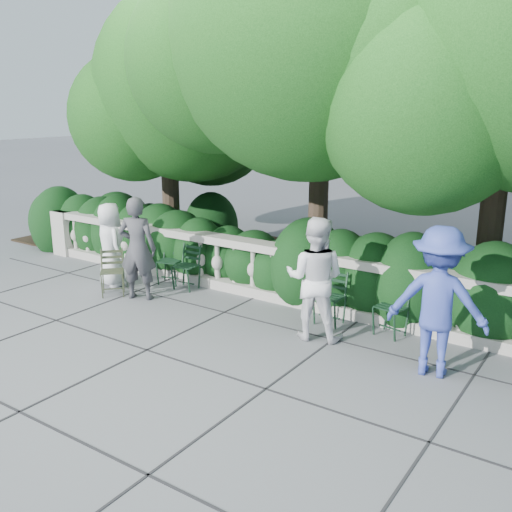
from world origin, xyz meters
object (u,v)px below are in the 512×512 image
Objects in this scene: chair_a at (182,291)px; chair_e at (325,327)px; chair_weathered at (113,298)px; person_businessman at (111,245)px; chair_d at (384,338)px; person_older_blue at (438,302)px; person_woman_grey at (138,248)px; chair_b at (167,286)px; person_casual_man at (315,279)px.

chair_a is 2.99m from chair_e.
person_businessman reaches higher than chair_weathered.
chair_d is 0.44× the size of person_older_blue.
person_woman_grey is (-3.33, -0.65, 0.91)m from chair_e.
person_older_blue is at bearing -41.85° from chair_weathered.
chair_b is 5.43m from person_older_blue.
person_older_blue is at bearing -25.69° from chair_d.
person_businessman is 6.19m from person_older_blue.
chair_a is 3.20m from person_casual_man.
person_woman_grey is at bearing -172.80° from person_businessman.
chair_weathered is (-0.32, -1.05, 0.00)m from chair_b.
person_woman_grey reaches higher than chair_e.
chair_b is (-0.44, 0.08, 0.00)m from chair_a.
chair_d and chair_weathered have the same top height.
chair_weathered is at bearing -7.95° from person_casual_man.
chair_e is 0.44× the size of person_older_blue.
person_woman_grey reaches higher than chair_d.
chair_weathered is 3.93m from person_casual_man.
person_casual_man reaches higher than chair_e.
chair_b is at bearing 165.16° from chair_a.
chair_d is 0.46× the size of person_casual_man.
chair_a and chair_e have the same top height.
person_casual_man is at bearing -13.62° from chair_a.
person_older_blue is (5.29, -0.74, 0.96)m from chair_b.
chair_e is (3.43, -0.14, 0.00)m from chair_b.
chair_b is 4.36m from chair_d.
person_older_blue is (1.86, -0.60, 0.96)m from chair_e.
person_casual_man is at bearing -14.73° from person_older_blue.
person_businessman is at bearing 92.93° from chair_weathered.
chair_b and chair_d have the same top height.
person_older_blue is (6.19, -0.21, 0.17)m from person_businessman.
chair_e is (2.99, -0.06, 0.00)m from chair_a.
chair_e is 1.00× the size of chair_weathered.
chair_a is 1.00× the size of chair_weathered.
chair_e is at bearing -163.15° from chair_d.
person_older_blue reaches higher than person_businessman.
chair_a is 0.53× the size of person_businessman.
chair_a is at bearing -139.33° from person_businessman.
chair_weathered is (-3.75, -0.91, 0.00)m from chair_e.
person_older_blue is (1.82, -0.15, 0.06)m from person_casual_man.
chair_weathered is at bearing -166.90° from chair_e.
person_older_blue is (5.20, 0.05, 0.05)m from person_woman_grey.
person_older_blue reaches higher than chair_weathered.
person_older_blue reaches higher than chair_b.
chair_d is at bearing 167.04° from person_woman_grey.
chair_e is at bearing -99.06° from person_casual_man.
chair_a and chair_d have the same top height.
chair_d is 1.00× the size of chair_weathered.
chair_e is at bearing -20.01° from chair_b.
person_businessman is at bearing -11.94° from person_older_blue.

